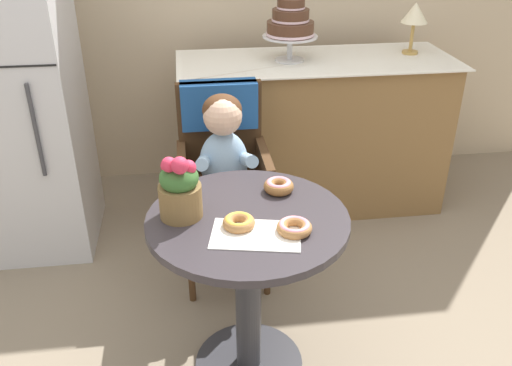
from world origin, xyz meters
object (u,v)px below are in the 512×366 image
at_px(wicker_chair, 222,152).
at_px(cafe_table, 248,265).
at_px(flower_vase, 180,188).
at_px(donut_front, 294,227).
at_px(table_lamp, 415,15).
at_px(seated_child, 224,159).
at_px(donut_mid, 239,222).
at_px(tiered_cake_stand, 290,24).
at_px(refrigerator, 10,93).
at_px(donut_side, 279,186).

bearing_deg(wicker_chair, cafe_table, -84.28).
bearing_deg(flower_vase, donut_front, -22.94).
height_order(flower_vase, table_lamp, table_lamp).
bearing_deg(seated_child, donut_mid, -90.16).
xyz_separation_m(cafe_table, seated_child, (-0.04, 0.56, 0.17)).
bearing_deg(tiered_cake_stand, donut_mid, -107.52).
xyz_separation_m(seated_child, donut_mid, (-0.00, -0.62, 0.06)).
xyz_separation_m(cafe_table, tiered_cake_stand, (0.39, 1.30, 0.59)).
relative_size(seated_child, table_lamp, 2.55).
height_order(cafe_table, tiered_cake_stand, tiered_cake_stand).
relative_size(donut_front, flower_vase, 0.48).
relative_size(seated_child, donut_mid, 6.53).
bearing_deg(tiered_cake_stand, flower_vase, -116.23).
height_order(seated_child, refrigerator, refrigerator).
relative_size(cafe_table, table_lamp, 2.53).
height_order(donut_side, tiered_cake_stand, tiered_cake_stand).
xyz_separation_m(seated_child, donut_front, (0.18, -0.68, 0.06)).
height_order(cafe_table, flower_vase, flower_vase).
distance_m(seated_child, tiered_cake_stand, 0.95).
distance_m(donut_front, tiered_cake_stand, 1.49).
xyz_separation_m(seated_child, donut_side, (0.17, -0.40, 0.07)).
height_order(cafe_table, donut_mid, donut_mid).
bearing_deg(refrigerator, donut_side, -38.21).
xyz_separation_m(donut_side, refrigerator, (-1.19, 0.94, 0.11)).
xyz_separation_m(flower_vase, refrigerator, (-0.82, 1.06, 0.02)).
xyz_separation_m(flower_vase, table_lamp, (1.34, 1.32, 0.28)).
xyz_separation_m(donut_mid, table_lamp, (1.15, 1.42, 0.38)).
height_order(table_lamp, refrigerator, refrigerator).
height_order(wicker_chair, table_lamp, table_lamp).
relative_size(wicker_chair, donut_front, 7.99).
relative_size(cafe_table, wicker_chair, 0.75).
bearing_deg(tiered_cake_stand, seated_child, -120.08).
distance_m(donut_mid, refrigerator, 1.55).
height_order(donut_front, tiered_cake_stand, tiered_cake_stand).
height_order(wicker_chair, refrigerator, refrigerator).
distance_m(cafe_table, tiered_cake_stand, 1.48).
relative_size(table_lamp, refrigerator, 0.17).
bearing_deg(donut_front, seated_child, 104.75).
height_order(flower_vase, refrigerator, refrigerator).
relative_size(donut_front, refrigerator, 0.07).
distance_m(wicker_chair, refrigerator, 1.10).
distance_m(donut_mid, tiered_cake_stand, 1.47).
distance_m(cafe_table, table_lamp, 1.86).
bearing_deg(wicker_chair, refrigerator, 162.05).
bearing_deg(seated_child, wicker_chair, 90.00).
xyz_separation_m(wicker_chair, donut_mid, (-0.00, -0.78, 0.10)).
bearing_deg(donut_side, wicker_chair, 107.61).
bearing_deg(donut_mid, tiered_cake_stand, 72.48).
relative_size(donut_side, flower_vase, 0.46).
xyz_separation_m(wicker_chair, donut_front, (0.18, -0.83, 0.10)).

